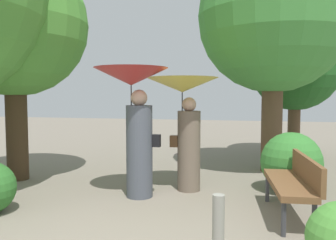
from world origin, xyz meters
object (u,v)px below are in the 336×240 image
Objects in this scene: person_right at (185,109)px; tree_near_left at (13,10)px; tree_mid_right at (296,58)px; person_left at (135,107)px; path_marker_post at (218,229)px; tree_near_right at (274,3)px; park_bench at (294,180)px.

person_right is 3.83m from tree_near_left.
tree_near_left reaches higher than tree_mid_right.
tree_mid_right reaches higher than person_left.
tree_mid_right is at bearing -40.89° from person_left.
person_right is 2.86× the size of path_marker_post.
person_left is 5.68m from tree_mid_right.
tree_near_left is at bearing -143.85° from tree_mid_right.
tree_near_left is (-3.34, -0.01, 1.87)m from person_right.
path_marker_post is at bearing -170.19° from person_right.
tree_near_right is at bearing 21.28° from tree_near_left.
path_marker_post is (1.52, -1.93, -1.13)m from person_left.
tree_mid_right is (3.01, 4.67, 1.21)m from person_left.
tree_mid_right is at bearing 36.15° from tree_near_left.
person_left is at bearing -11.89° from tree_near_left.
tree_mid_right reaches higher than park_bench.
tree_mid_right is 5.98× the size of path_marker_post.
person_left is 0.38× the size of tree_near_right.
path_marker_post is at bearing -30.90° from tree_near_left.
tree_near_right is at bearing -108.24° from tree_mid_right.
person_left is at bearing -122.77° from tree_mid_right.
park_bench is (2.40, -0.42, -0.96)m from person_left.
park_bench is 0.28× the size of tree_near_right.
park_bench is 4.24m from tree_near_right.
park_bench is at bearing -11.00° from tree_near_left.
tree_near_right is 2.50m from tree_mid_right.
person_left is at bearing 120.02° from person_right.
park_bench is 1.75m from path_marker_post.
tree_mid_right is (2.29, 4.11, 1.25)m from person_right.
person_left is 3.06× the size of path_marker_post.
person_right is 1.28× the size of park_bench.
tree_mid_right is at bearing -37.26° from person_right.
tree_near_right is (-0.12, 2.89, 3.10)m from park_bench.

